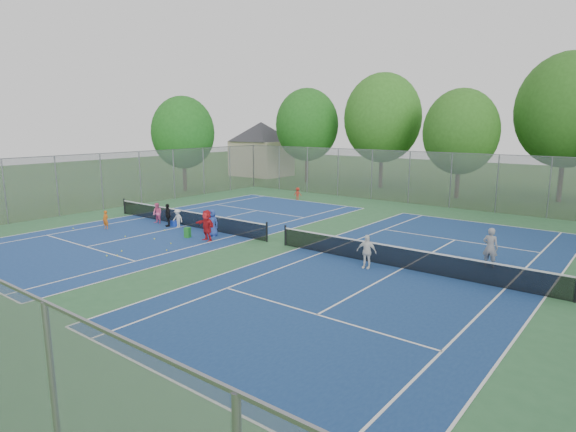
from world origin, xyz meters
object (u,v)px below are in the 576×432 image
Objects in this scene: net_left at (186,219)px; instructor at (490,248)px; ball_hopper at (187,233)px; net_right at (403,258)px; ball_crate at (175,223)px.

net_left is 7.41× the size of instructor.
instructor is at bearing 17.24° from ball_hopper.
net_right is at bearing 0.00° from net_left.
ball_hopper reaches higher than ball_crate.
net_left is at bearing 141.06° from ball_hopper.
ball_hopper is (-11.59, -1.95, -0.17)m from net_right.
net_left is 1.00× the size of net_right.
net_right is 11.75m from ball_hopper.
net_left reaches higher than ball_hopper.
ball_crate is 3.25m from ball_hopper.
net_right reaches higher than ball_hopper.
net_left is at bearing 180.00° from net_right.
ball_hopper is 0.33× the size of instructor.
ball_crate is 0.23× the size of instructor.
net_right is (14.00, 0.00, 0.00)m from net_left.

